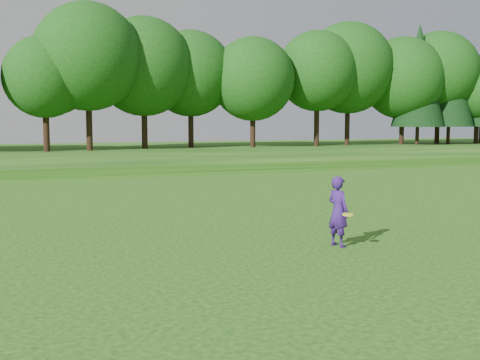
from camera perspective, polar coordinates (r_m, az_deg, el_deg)
name	(u,v)px	position (r m, az deg, el deg)	size (l,w,h in m)	color
ground	(216,252)	(14.20, -2.26, -6.86)	(140.00, 140.00, 0.00)	#14450D
berm	(68,157)	(47.39, -16.03, 2.13)	(130.00, 30.00, 0.60)	#14450D
walking_path	(94,177)	(33.54, -13.66, 0.31)	(130.00, 1.60, 0.04)	gray
treeline	(60,57)	(51.53, -16.72, 11.07)	(104.00, 7.00, 15.00)	#11410F
woman	(338,211)	(14.90, 9.29, -2.96)	(0.56, 1.02, 1.73)	#36176A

